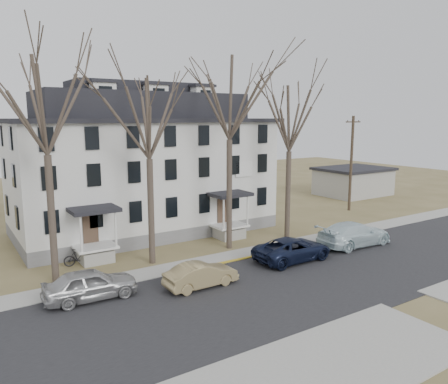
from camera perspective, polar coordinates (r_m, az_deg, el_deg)
ground at (r=24.10m, az=12.01°, el=-13.26°), size 120.00×120.00×0.00m
main_road at (r=25.44m, az=8.76°, el=-11.90°), size 120.00×10.00×0.04m
far_sidewalk at (r=29.89m, az=1.00°, el=-8.47°), size 120.00×2.00×0.08m
yellow_curb at (r=32.19m, az=9.37°, el=-7.26°), size 14.00×0.25×0.06m
boarding_house at (r=36.46m, az=-10.43°, el=3.34°), size 20.80×12.36×12.05m
distant_building at (r=55.47m, az=16.51°, el=1.37°), size 8.50×6.50×3.35m
tree_far_left at (r=25.81m, az=-22.49°, el=11.26°), size 8.40×8.40×13.72m
tree_mid_left at (r=27.57m, az=-9.88°, el=10.15°), size 7.80×7.80×12.74m
tree_center at (r=30.50m, az=0.72°, el=13.02°), size 9.00×9.00×14.70m
tree_mid_right at (r=33.82m, az=8.60°, el=10.07°), size 7.80×7.80×12.74m
utility_pole_far at (r=45.56m, az=16.28°, el=3.75°), size 2.00×0.28×9.50m
car_silver at (r=23.98m, az=-17.04°, el=-11.52°), size 4.83×2.11×1.62m
car_tan at (r=24.60m, az=-3.01°, el=-10.84°), size 4.20×1.53×1.38m
car_navy at (r=29.22m, az=8.96°, el=-7.45°), size 5.50×2.58×1.52m
car_white at (r=33.46m, az=16.64°, el=-5.33°), size 6.11×2.64×1.75m
bicycle_left at (r=29.54m, az=-16.26°, el=-8.26°), size 1.57×0.64×0.81m
bicycle_right at (r=29.42m, az=-18.46°, el=-8.15°), size 1.89×0.83×1.10m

